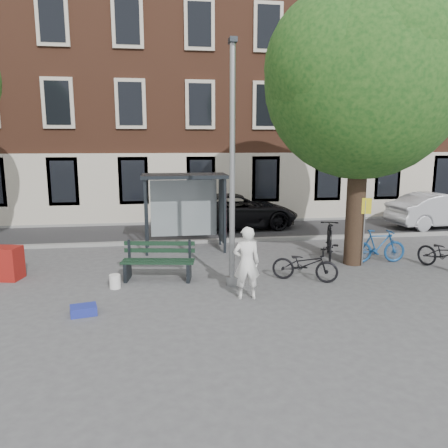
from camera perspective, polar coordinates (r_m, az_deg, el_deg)
ground at (r=11.53m, az=1.03°, el=-8.00°), size 90.00×90.00×0.00m
road at (r=18.24m, az=-2.43°, el=-0.99°), size 40.00×4.00×0.01m
curb_near at (r=16.29m, az=-1.74°, el=-2.21°), size 40.00×0.25×0.12m
curb_far at (r=20.19m, az=-2.99°, el=0.30°), size 40.00×0.25×0.12m
building_row at (r=24.08m, az=-4.06°, el=18.55°), size 30.00×8.00×14.00m
lamppost at (r=10.96m, az=1.08°, el=5.93°), size 0.28×0.35×6.11m
tree_right at (r=13.59m, az=17.99°, el=18.32°), size 5.76×5.60×8.20m
bus_shelter at (r=15.04m, az=-3.71°, el=3.88°), size 2.85×1.45×2.62m
painter at (r=10.37m, az=2.97°, el=-5.09°), size 0.65×0.43×1.75m
bench at (r=12.02m, az=-8.56°, el=-5.04°), size 2.02×0.93×1.00m
bike_a at (r=11.95m, az=10.52°, el=-5.18°), size 1.86×1.29×0.92m
bike_b at (r=14.30m, az=19.49°, el=-2.75°), size 1.76×0.56×1.04m
bike_c at (r=14.25m, az=27.06°, el=-3.52°), size 1.32×1.95×0.97m
bike_d at (r=14.36m, az=13.60°, el=-2.08°), size 1.16×2.06×1.19m
car_dark at (r=18.90m, az=1.53°, el=1.72°), size 5.66×3.12×1.50m
car_silver at (r=21.26m, az=26.44°, el=1.62°), size 4.72×2.05×1.51m
red_stand at (r=13.31m, az=-26.85°, el=-4.59°), size 1.01×0.77×0.90m
blue_crate at (r=10.11m, az=-17.87°, el=-10.67°), size 0.62×0.51×0.20m
bucket_a at (r=11.58m, az=-14.05°, el=-7.30°), size 0.33×0.33×0.36m
notice_sign at (r=13.55m, az=17.90°, el=0.98°), size 0.35×0.11×2.07m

